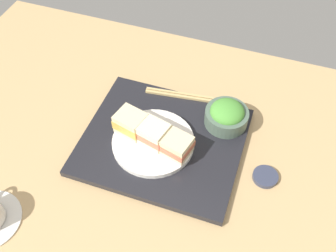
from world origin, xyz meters
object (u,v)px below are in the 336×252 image
Objects in this scene: sandwich_near at (176,145)px; chopsticks_pair at (179,95)px; sandwich_middle at (153,134)px; sandwich_plate at (153,142)px; sandwich_far at (131,123)px; salad_bowl at (227,115)px; small_sauce_dish at (265,177)px.

sandwich_near is 19.75cm from chopsticks_pair.
sandwich_near is 6.33cm from sandwich_middle.
sandwich_plate reaches higher than chopsticks_pair.
sandwich_near reaches higher than sandwich_plate.
sandwich_plate is at bearing 168.52° from sandwich_far.
sandwich_middle is 6.33cm from sandwich_far.
sandwich_middle reaches higher than sandwich_plate.
sandwich_middle is 1.03× the size of sandwich_far.
sandwich_near is at bearing 56.85° from salad_bowl.
chopsticks_pair is (-1.05, -17.50, -3.71)cm from sandwich_middle.
sandwich_plate is at bearing 39.43° from salad_bowl.
chopsticks_pair is (5.15, -18.76, -3.41)cm from sandwich_near.
sandwich_plate is 2.35× the size of sandwich_middle.
salad_bowl is 15.19cm from chopsticks_pair.
sandwich_far reaches higher than chopsticks_pair.
salad_bowl reaches higher than small_sauce_dish.
sandwich_middle is 0.46× the size of chopsticks_pair.
chopsticks_pair is (-1.05, -17.50, -0.31)cm from sandwich_plate.
chopsticks_pair is 3.13× the size of small_sauce_dish.
small_sauce_dish is at bearing -175.70° from sandwich_near.
chopsticks_pair is at bearing -93.43° from sandwich_middle.
small_sauce_dish is (-21.68, -1.63, -4.94)cm from sandwich_near.
sandwich_plate is 1.08× the size of chopsticks_pair.
sandwich_far is at bearing -11.48° from sandwich_plate.
sandwich_far is 34.49cm from small_sauce_dish.
sandwich_near is 1.39× the size of small_sauce_dish.
sandwich_near is at bearing 168.52° from sandwich_middle.
sandwich_plate is 3.40cm from sandwich_middle.
sandwich_near is at bearing 105.35° from chopsticks_pair.
small_sauce_dish is at bearing 147.44° from chopsticks_pair.
sandwich_far reaches higher than small_sauce_dish.
small_sauce_dish is at bearing -179.24° from sandwich_plate.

